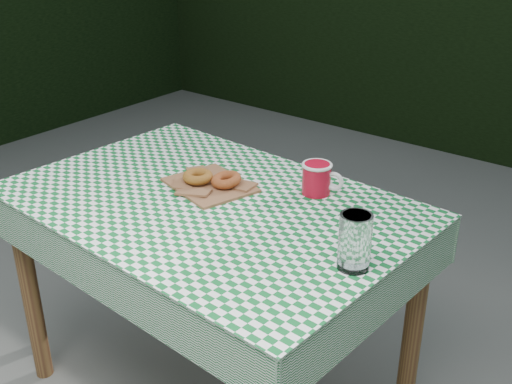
# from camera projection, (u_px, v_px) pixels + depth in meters

# --- Properties ---
(table) EXTENTS (1.25, 0.87, 0.75)m
(table) POSITION_uv_depth(u_px,v_px,m) (213.00, 305.00, 2.02)
(table) COLOR brown
(table) RESTS_ON ground
(tablecloth) EXTENTS (1.27, 0.89, 0.01)m
(tablecloth) POSITION_uv_depth(u_px,v_px,m) (209.00, 201.00, 1.86)
(tablecloth) COLOR #0E5B26
(tablecloth) RESTS_ON table
(paper_bag) EXTENTS (0.31, 0.27, 0.01)m
(paper_bag) POSITION_uv_depth(u_px,v_px,m) (210.00, 184.00, 1.95)
(paper_bag) COLOR #8E5E3E
(paper_bag) RESTS_ON tablecloth
(bagel_front) EXTENTS (0.13, 0.13, 0.03)m
(bagel_front) POSITION_uv_depth(u_px,v_px,m) (198.00, 176.00, 1.95)
(bagel_front) COLOR #98541F
(bagel_front) RESTS_ON paper_bag
(bagel_back) EXTENTS (0.13, 0.13, 0.03)m
(bagel_back) POSITION_uv_depth(u_px,v_px,m) (226.00, 180.00, 1.93)
(bagel_back) COLOR #A55122
(bagel_back) RESTS_ON paper_bag
(coffee_mug) EXTENTS (0.21, 0.21, 0.10)m
(coffee_mug) POSITION_uv_depth(u_px,v_px,m) (316.00, 179.00, 1.89)
(coffee_mug) COLOR #A90A20
(coffee_mug) RESTS_ON tablecloth
(drinking_glass) EXTENTS (0.09, 0.09, 0.14)m
(drinking_glass) POSITION_uv_depth(u_px,v_px,m) (355.00, 242.00, 1.49)
(drinking_glass) COLOR white
(drinking_glass) RESTS_ON tablecloth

